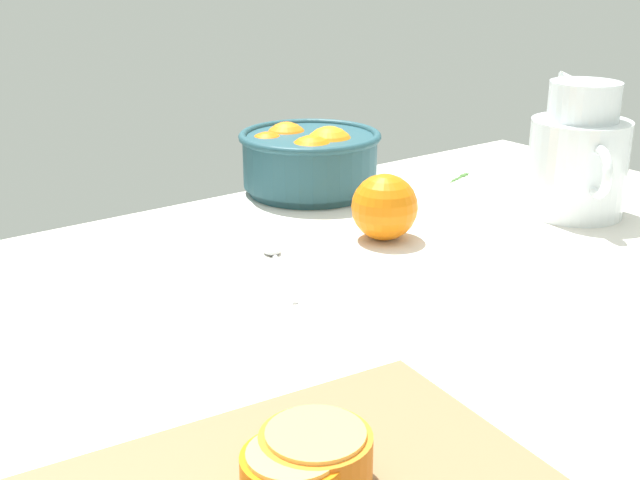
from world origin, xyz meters
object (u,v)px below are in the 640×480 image
(fruit_bowl, at_px, (309,158))
(loose_orange_3, at_px, (384,207))
(juice_pitcher, at_px, (577,165))
(orange_half_0, at_px, (293,476))
(orange_half_1, at_px, (316,458))
(spoon, at_px, (277,262))

(fruit_bowl, distance_m, loose_orange_3, 0.24)
(juice_pitcher, xyz_separation_m, orange_half_0, (-0.71, -0.31, -0.03))
(juice_pitcher, bearing_deg, fruit_bowl, 127.53)
(orange_half_0, distance_m, orange_half_1, 0.02)
(spoon, bearing_deg, orange_half_1, -120.64)
(fruit_bowl, height_order, orange_half_1, fruit_bowl)
(fruit_bowl, xyz_separation_m, orange_half_0, (-0.47, -0.62, -0.01))
(fruit_bowl, distance_m, spoon, 0.32)
(orange_half_0, relative_size, spoon, 0.42)
(fruit_bowl, height_order, juice_pitcher, juice_pitcher)
(loose_orange_3, bearing_deg, orange_half_1, -135.78)
(orange_half_1, bearing_deg, loose_orange_3, 44.22)
(juice_pitcher, height_order, orange_half_0, juice_pitcher)
(juice_pitcher, bearing_deg, loose_orange_3, 164.47)
(orange_half_0, bearing_deg, orange_half_1, 14.23)
(juice_pitcher, relative_size, orange_half_0, 2.82)
(juice_pitcher, bearing_deg, spoon, 169.56)
(fruit_bowl, relative_size, orange_half_1, 2.87)
(loose_orange_3, bearing_deg, fruit_bowl, 78.34)
(orange_half_1, distance_m, loose_orange_3, 0.55)
(orange_half_0, height_order, loose_orange_3, loose_orange_3)
(orange_half_0, xyz_separation_m, spoon, (0.25, 0.39, -0.04))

